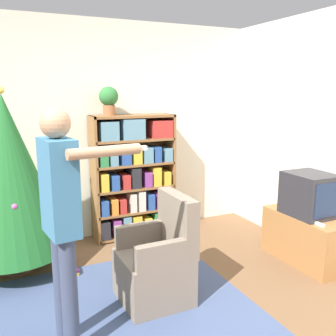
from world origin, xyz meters
TOP-DOWN VIEW (x-y plane):
  - ground_plane at (0.00, 0.00)m, footprint 14.00×14.00m
  - wall_back at (0.00, 2.24)m, footprint 8.00×0.10m
  - area_rug at (-0.38, 0.36)m, footprint 2.31×2.07m
  - bookshelf at (0.38, 2.00)m, footprint 1.00×0.33m
  - tv_stand at (1.77, 0.55)m, footprint 0.44×0.91m
  - television at (1.77, 0.54)m, footprint 0.41×0.48m
  - game_remote at (1.64, 0.27)m, footprint 0.04×0.12m
  - christmas_tree at (-1.04, 1.62)m, footprint 1.10×1.10m
  - armchair at (0.06, 0.52)m, footprint 0.58×0.57m
  - standing_person at (-0.76, 0.20)m, footprint 0.67×0.47m
  - potted_plant at (0.10, 2.01)m, footprint 0.22×0.22m
  - book_pile_near_tree at (-0.59, 1.26)m, footprint 0.23×0.17m

SIDE VIEW (x-z plane):
  - ground_plane at x=0.00m, z-range 0.00..0.00m
  - area_rug at x=-0.38m, z-range 0.00..0.01m
  - book_pile_near_tree at x=-0.59m, z-range 0.00..0.11m
  - tv_stand at x=1.77m, z-range 0.00..0.51m
  - armchair at x=0.06m, z-range -0.14..0.78m
  - game_remote at x=1.64m, z-range 0.51..0.54m
  - television at x=1.77m, z-range 0.51..0.96m
  - bookshelf at x=0.38m, z-range 0.00..1.50m
  - christmas_tree at x=-1.04m, z-range 0.07..1.89m
  - standing_person at x=-0.76m, z-range 0.16..1.84m
  - wall_back at x=0.00m, z-range 0.00..2.60m
  - potted_plant at x=0.10m, z-range 1.53..1.86m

